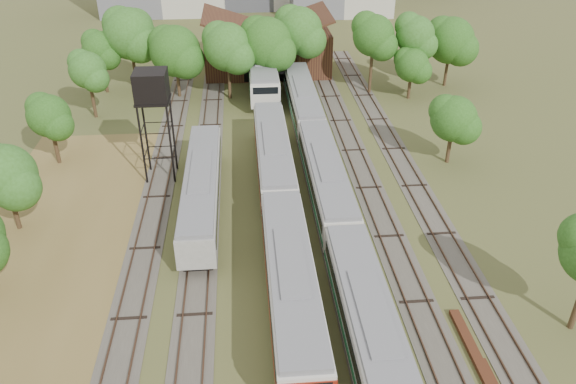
{
  "coord_description": "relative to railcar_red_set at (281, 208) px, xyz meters",
  "views": [
    {
      "loc": [
        -4.46,
        -15.92,
        24.17
      ],
      "look_at": [
        -1.34,
        20.7,
        2.5
      ],
      "focal_mm": 35.0,
      "sensor_mm": 36.0,
      "label": 1
    }
  ],
  "objects": [
    {
      "name": "dry_grass_patch",
      "position": [
        -16.0,
        -11.35,
        -1.88
      ],
      "size": [
        14.0,
        60.0,
        0.04
      ],
      "primitive_type": "cube",
      "color": "brown",
      "rests_on": "ground"
    },
    {
      "name": "tracks",
      "position": [
        1.33,
        5.65,
        -1.86
      ],
      "size": [
        24.6,
        80.0,
        0.19
      ],
      "color": "#4C473D",
      "rests_on": "ground"
    },
    {
      "name": "railcar_red_set",
      "position": [
        0.0,
        0.0,
        0.0
      ],
      "size": [
        2.91,
        34.58,
        3.59
      ],
      "color": "black",
      "rests_on": "ground"
    },
    {
      "name": "railcar_green_set",
      "position": [
        4.0,
        4.24,
        -0.07
      ],
      "size": [
        2.81,
        52.08,
        3.47
      ],
      "color": "black",
      "rests_on": "ground"
    },
    {
      "name": "railcar_rear",
      "position": [
        0.0,
        30.14,
        0.25
      ],
      "size": [
        3.28,
        16.08,
        4.06
      ],
      "color": "black",
      "rests_on": "ground"
    },
    {
      "name": "old_grey_coach",
      "position": [
        -6.0,
        3.67,
        -0.07
      ],
      "size": [
        2.72,
        18.0,
        3.36
      ],
      "color": "black",
      "rests_on": "ground"
    },
    {
      "name": "water_tower",
      "position": [
        -9.89,
        9.39,
        6.21
      ],
      "size": [
        2.78,
        2.78,
        9.63
      ],
      "color": "black",
      "rests_on": "ground"
    },
    {
      "name": "rail_pile_near",
      "position": [
        10.0,
        -14.46,
        -1.75
      ],
      "size": [
        0.59,
        8.8,
        0.29
      ],
      "primitive_type": "cube",
      "color": "#522917",
      "rests_on": "ground"
    },
    {
      "name": "maintenance_shed",
      "position": [
        1.0,
        38.63,
        1.01
      ],
      "size": [
        16.45,
        11.55,
        7.58
      ],
      "color": "#371B14",
      "rests_on": "ground"
    },
    {
      "name": "tree_band_left",
      "position": [
        -18.56,
        8.77,
        3.2
      ],
      "size": [
        8.05,
        73.55,
        7.88
      ],
      "color": "#382616",
      "rests_on": "ground"
    },
    {
      "name": "tree_band_far",
      "position": [
        1.4,
        29.84,
        4.38
      ],
      "size": [
        43.96,
        9.95,
        9.75
      ],
      "color": "#382616",
      "rests_on": "ground"
    },
    {
      "name": "tree_band_right",
      "position": [
        16.62,
        8.57,
        2.7
      ],
      "size": [
        4.81,
        41.89,
        7.48
      ],
      "color": "#382616",
      "rests_on": "ground"
    }
  ]
}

